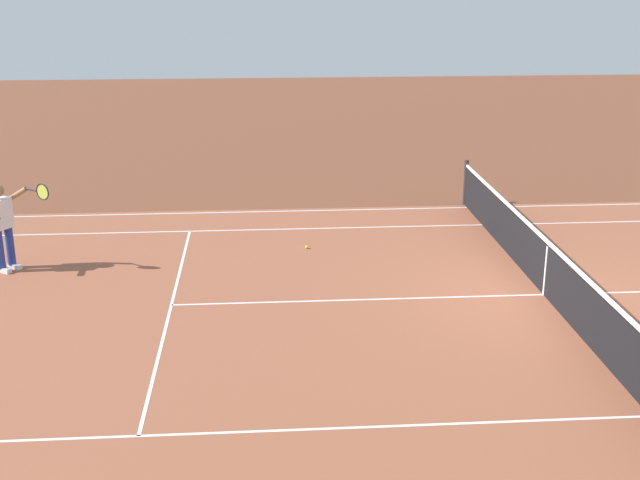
{
  "coord_description": "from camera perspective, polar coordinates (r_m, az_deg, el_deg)",
  "views": [
    {
      "loc": [
        4.85,
        13.05,
        5.4
      ],
      "look_at": [
        3.85,
        -0.58,
        0.9
      ],
      "focal_mm": 46.64,
      "sensor_mm": 36.0,
      "label": 1
    }
  ],
  "objects": [
    {
      "name": "tennis_ball",
      "position": [
        16.74,
        -0.91,
        -0.49
      ],
      "size": [
        0.07,
        0.07,
        0.07
      ],
      "primitive_type": "sphere",
      "color": "#CCE01E",
      "rests_on": "ground_plane"
    },
    {
      "name": "tennis_net",
      "position": [
        14.76,
        15.27,
        -1.87
      ],
      "size": [
        0.1,
        11.7,
        1.08
      ],
      "color": "#2D2D33",
      "rests_on": "ground_plane"
    },
    {
      "name": "court_slab",
      "position": [
        14.93,
        15.11,
        -3.64
      ],
      "size": [
        24.2,
        11.4,
        0.0
      ],
      "primitive_type": "cube",
      "color": "#935138",
      "rests_on": "ground_plane"
    },
    {
      "name": "ground_plane",
      "position": [
        14.93,
        15.11,
        -3.65
      ],
      "size": [
        60.0,
        60.0,
        0.0
      ],
      "primitive_type": "plane",
      "color": "brown"
    },
    {
      "name": "tennis_player_near",
      "position": [
        16.34,
        -20.89,
        1.12
      ],
      "size": [
        1.18,
        0.75,
        1.7
      ],
      "color": "navy",
      "rests_on": "ground_plane"
    },
    {
      "name": "court_line_markings",
      "position": [
        14.93,
        15.11,
        -3.63
      ],
      "size": [
        23.85,
        11.05,
        0.01
      ],
      "color": "white",
      "rests_on": "ground_plane"
    }
  ]
}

